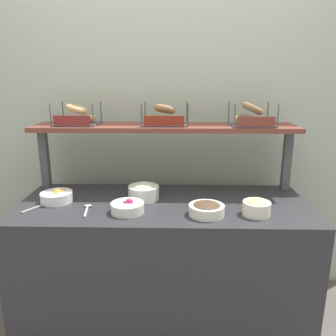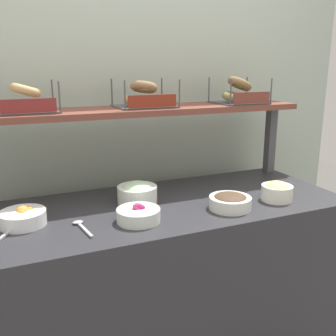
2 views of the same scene
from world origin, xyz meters
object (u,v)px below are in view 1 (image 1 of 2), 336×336
Objects in this scene: bowl_fruit_salad at (57,197)px; bowl_scallion_spread at (144,191)px; bagel_basket_sesame at (77,117)px; bagel_basket_poppy at (252,118)px; bowl_egg_salad at (257,207)px; bagel_basket_everything at (165,117)px; bowl_chocolate_spread at (207,209)px; serving_spoon_by_edge at (87,208)px; bowl_beet_salad at (128,207)px; serving_spoon_near_plate at (40,206)px.

bowl_scallion_spread is at bearing 6.61° from bowl_fruit_salad.
bagel_basket_sesame is 0.98× the size of bagel_basket_poppy.
bagel_basket_poppy reaches higher than bowl_fruit_salad.
bowl_fruit_salad is 1.17m from bowl_egg_salad.
bagel_basket_poppy is (0.55, -0.03, 0.00)m from bagel_basket_everything.
bowl_chocolate_spread is 1.29× the size of bowl_egg_salad.
bowl_chocolate_spread is at bearing -33.38° from bowl_scallion_spread.
serving_spoon_by_edge is 0.75m from bagel_basket_everything.
bowl_chocolate_spread is 0.69m from bagel_basket_poppy.
bagel_basket_poppy is (0.31, 0.43, 0.44)m from bowl_chocolate_spread.
bowl_egg_salad reaches higher than bowl_chocolate_spread.
bowl_scallion_spread is 1.08× the size of serving_spoon_by_edge.
bowl_chocolate_spread is (0.37, -0.24, -0.02)m from bowl_scallion_spread.
bowl_chocolate_spread is (0.88, -0.18, 0.00)m from bowl_fruit_salad.
bowl_fruit_salad is 0.68× the size of bagel_basket_poppy.
serving_spoon_by_edge is (-0.67, 0.06, -0.03)m from bowl_chocolate_spread.
bowl_beet_salad reaches higher than serving_spoon_by_edge.
bagel_basket_poppy is at bearing -3.42° from bagel_basket_everything.
bowl_beet_salad is 0.63× the size of bagel_basket_everything.
bagel_basket_everything is (0.13, 0.22, 0.42)m from bowl_scallion_spread.
bowl_egg_salad is 0.96× the size of serving_spoon_near_plate.
bowl_scallion_spread reaches higher than bowl_chocolate_spread.
serving_spoon_near_plate is at bearing 174.26° from bowl_chocolate_spread.
serving_spoon_by_edge is at bearing 176.89° from bowl_egg_salad.
bowl_fruit_salad reaches higher than bowl_chocolate_spread.
bowl_fruit_salad is 1.25× the size of bowl_egg_salad.
bowl_chocolate_spread is at bearing -5.74° from serving_spoon_near_plate.
bowl_scallion_spread is at bearing -119.68° from bagel_basket_everything.
bagel_basket_poppy is at bearing 14.80° from serving_spoon_near_plate.
bowl_chocolate_spread is 1.05× the size of bowl_beet_salad.
bagel_basket_everything reaches higher than bowl_egg_salad.
bagel_basket_poppy is at bearing 11.76° from bowl_fruit_salad.
bagel_basket_everything is at bearing 43.05° from serving_spoon_by_edge.
bagel_basket_sesame is at bearing 157.35° from bowl_egg_salad.
bagel_basket_sesame reaches higher than bowl_beet_salad.
bowl_scallion_spread is (0.52, 0.06, 0.02)m from bowl_fruit_salad.
bagel_basket_sesame is at bearing 131.19° from bowl_beet_salad.
bowl_beet_salad is 0.95m from bagel_basket_poppy.
bagel_basket_everything is (-0.24, 0.46, 0.44)m from bowl_chocolate_spread.
bowl_scallion_spread is 0.82m from bagel_basket_poppy.
bowl_fruit_salad is 0.83m from bagel_basket_everything.
bowl_beet_salad is at bearing -7.47° from serving_spoon_by_edge.
serving_spoon_near_plate and serving_spoon_by_edge have the same top height.
bowl_egg_salad is 0.56× the size of bagel_basket_sesame.
bagel_basket_everything is at bearing 117.46° from bowl_chocolate_spread.
bowl_egg_salad reaches higher than bowl_fruit_salad.
bagel_basket_everything is at bearing 23.56° from bowl_fruit_salad.
bagel_basket_everything is (0.64, 0.28, 0.44)m from bowl_fruit_salad.
bowl_fruit_salad is 0.47m from bowl_beet_salad.
bowl_chocolate_spread reaches higher than bowl_beet_salad.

